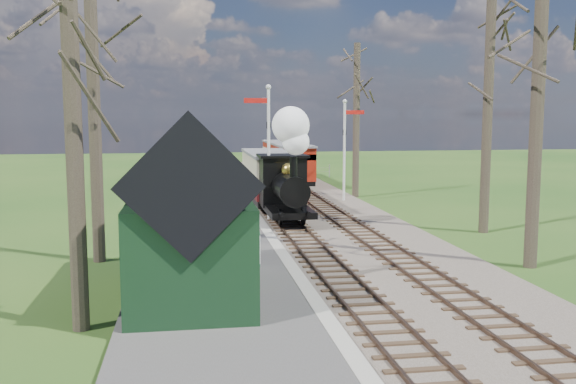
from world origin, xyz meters
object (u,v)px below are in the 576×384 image
object	(u,v)px
station_shed	(190,215)
semaphore_near	(267,143)
semaphore_far	(346,142)
bench	(227,261)
locomotive	(287,174)
sign_board	(256,252)
person	(253,248)
red_carriage_b	(281,159)
coach	(270,175)
red_carriage_a	(293,164)

from	to	relation	value
station_shed	semaphore_near	size ratio (longest dim) A/B	1.01
semaphore_far	bench	xyz separation A→B (m)	(-7.63, -16.23, -2.75)
locomotive	sign_board	distance (m)	9.24
bench	person	distance (m)	1.19
station_shed	red_carriage_b	distance (m)	31.49
station_shed	locomotive	size ratio (longest dim) A/B	1.26
coach	person	xyz separation A→B (m)	(-2.38, -14.61, -0.85)
locomotive	bench	size ratio (longest dim) A/B	3.27
semaphore_near	locomotive	size ratio (longest dim) A/B	1.24
station_shed	semaphore_near	xyz separation A→B (m)	(3.53, 12.00, 1.35)
station_shed	sign_board	bearing A→B (deg)	49.06
semaphore_near	sign_board	xyz separation A→B (m)	(-1.55, -9.72, -2.87)
person	coach	bearing A→B (deg)	-10.98
coach	red_carriage_a	size ratio (longest dim) A/B	1.46
semaphore_near	red_carriage_b	world-z (taller)	semaphore_near
locomotive	coach	distance (m)	6.10
locomotive	person	world-z (taller)	locomotive
coach	sign_board	bearing A→B (deg)	-98.86
person	red_carriage_b	bearing A→B (deg)	-11.75
locomotive	sign_board	size ratio (longest dim) A/B	4.56
sign_board	locomotive	bearing A→B (deg)	75.33
station_shed	bench	xyz separation A→B (m)	(1.05, 1.77, -1.67)
locomotive	sign_board	world-z (taller)	locomotive
semaphore_near	sign_board	size ratio (longest dim) A/B	5.66
station_shed	coach	xyz separation A→B (m)	(4.30, 17.16, -0.59)
station_shed	bench	bearing A→B (deg)	59.49
semaphore_far	sign_board	size ratio (longest dim) A/B	5.20
locomotive	sign_board	bearing A→B (deg)	-104.67
semaphore_near	person	xyz separation A→B (m)	(-1.61, -9.45, -2.80)
locomotive	semaphore_far	bearing A→B (deg)	57.60
coach	bench	distance (m)	15.76
sign_board	bench	distance (m)	1.07
coach	red_carriage_a	world-z (taller)	coach
coach	red_carriage_b	world-z (taller)	coach
locomotive	coach	bearing A→B (deg)	89.89
semaphore_near	bench	bearing A→B (deg)	-103.65
station_shed	red_carriage_a	xyz separation A→B (m)	(6.90, 25.22, -0.67)
red_carriage_b	locomotive	bearing A→B (deg)	-97.58
sign_board	bench	size ratio (longest dim) A/B	0.72
red_carriage_b	station_shed	bearing A→B (deg)	-102.66
semaphore_near	red_carriage_a	xyz separation A→B (m)	(3.37, 13.21, -2.03)
coach	red_carriage_a	distance (m)	8.46
station_shed	semaphore_far	xyz separation A→B (m)	(8.67, 18.00, 1.08)
station_shed	red_carriage_b	world-z (taller)	station_shed
bench	semaphore_near	bearing A→B (deg)	76.35
red_carriage_a	sign_board	size ratio (longest dim) A/B	4.99
station_shed	bench	distance (m)	2.65
coach	red_carriage_b	xyz separation A→B (m)	(2.60, 13.55, -0.08)
coach	red_carriage_b	distance (m)	13.80
sign_board	red_carriage_a	bearing A→B (deg)	77.90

